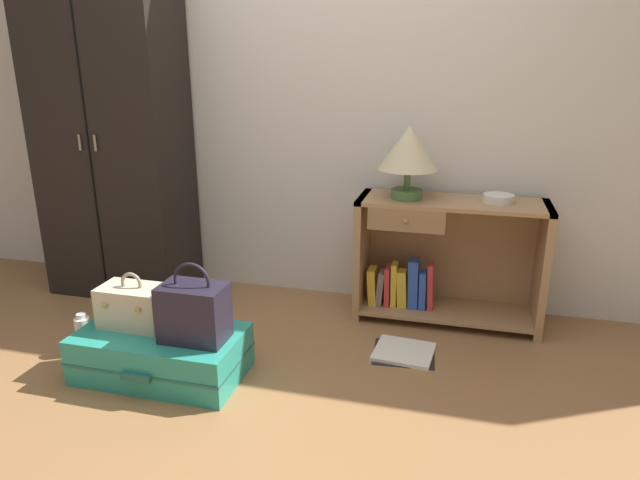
% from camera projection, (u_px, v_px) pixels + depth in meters
% --- Properties ---
extents(ground_plane, '(9.00, 9.00, 0.00)m').
position_uv_depth(ground_plane, '(243.00, 431.00, 2.22)').
color(ground_plane, olive).
extents(back_wall, '(6.40, 0.10, 2.60)m').
position_uv_depth(back_wall, '(332.00, 79.00, 3.20)').
color(back_wall, beige).
rests_on(back_wall, ground_plane).
extents(wardrobe, '(0.84, 0.47, 1.93)m').
position_uv_depth(wardrobe, '(112.00, 137.00, 3.34)').
color(wardrobe, black).
rests_on(wardrobe, ground_plane).
extents(bookshelf, '(1.01, 0.37, 0.69)m').
position_uv_depth(bookshelf, '(441.00, 260.00, 3.11)').
color(bookshelf, '#A37A51').
rests_on(bookshelf, ground_plane).
extents(table_lamp, '(0.32, 0.32, 0.39)m').
position_uv_depth(table_lamp, '(409.00, 150.00, 2.94)').
color(table_lamp, '#4C7542').
rests_on(table_lamp, bookshelf).
extents(bowl, '(0.16, 0.16, 0.04)m').
position_uv_depth(bowl, '(498.00, 198.00, 2.93)').
color(bowl, silver).
rests_on(bowl, bookshelf).
extents(suitcase_large, '(0.76, 0.44, 0.22)m').
position_uv_depth(suitcase_large, '(162.00, 353.00, 2.59)').
color(suitcase_large, teal).
rests_on(suitcase_large, ground_plane).
extents(train_case, '(0.31, 0.19, 0.26)m').
position_uv_depth(train_case, '(134.00, 306.00, 2.59)').
color(train_case, beige).
rests_on(train_case, suitcase_large).
extents(handbag, '(0.29, 0.18, 0.36)m').
position_uv_depth(handbag, '(194.00, 312.00, 2.45)').
color(handbag, '#231E2D').
rests_on(handbag, suitcase_large).
extents(bottle, '(0.07, 0.07, 0.21)m').
position_uv_depth(bottle, '(84.00, 335.00, 2.78)').
color(bottle, white).
rests_on(bottle, ground_plane).
extents(open_book_on_floor, '(0.32, 0.30, 0.02)m').
position_uv_depth(open_book_on_floor, '(404.00, 352.00, 2.80)').
color(open_book_on_floor, white).
rests_on(open_book_on_floor, ground_plane).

